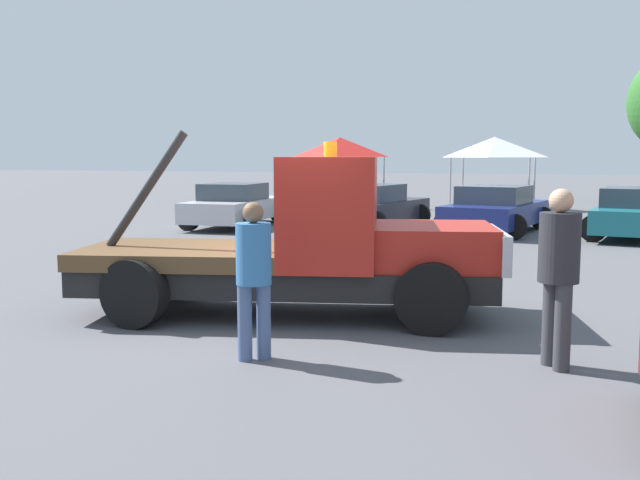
% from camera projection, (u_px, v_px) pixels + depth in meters
% --- Properties ---
extents(ground_plane, '(160.00, 160.00, 0.00)m').
position_uv_depth(ground_plane, '(286.00, 314.00, 9.78)').
color(ground_plane, '#545459').
extents(tow_truck, '(5.93, 3.27, 2.51)m').
position_uv_depth(tow_truck, '(311.00, 248.00, 9.64)').
color(tow_truck, black).
rests_on(tow_truck, ground).
extents(person_near_truck, '(0.41, 0.41, 1.84)m').
position_uv_depth(person_near_truck, '(559.00, 265.00, 7.19)').
color(person_near_truck, '#38383D').
rests_on(person_near_truck, ground).
extents(person_at_hood, '(0.37, 0.37, 1.69)m').
position_uv_depth(person_at_hood, '(254.00, 269.00, 7.50)').
color(person_at_hood, '#475B84').
rests_on(person_at_hood, ground).
extents(parked_car_silver, '(2.65, 4.74, 1.34)m').
position_uv_depth(parked_car_silver, '(236.00, 206.00, 21.91)').
color(parked_car_silver, '#B7B7BC').
rests_on(parked_car_silver, ground).
extents(parked_car_charcoal, '(2.87, 4.95, 1.34)m').
position_uv_depth(parked_car_charcoal, '(372.00, 207.00, 21.09)').
color(parked_car_charcoal, '#2D2D33').
rests_on(parked_car_charcoal, ground).
extents(parked_car_navy, '(3.01, 4.79, 1.34)m').
position_uv_depth(parked_car_navy, '(496.00, 210.00, 20.15)').
color(parked_car_navy, navy).
rests_on(parked_car_navy, ground).
extents(parked_car_teal, '(2.81, 4.89, 1.34)m').
position_uv_depth(parked_car_teal, '(636.00, 213.00, 18.93)').
color(parked_car_teal, '#196670').
rests_on(parked_car_teal, ground).
extents(canopy_tent_red, '(3.11, 3.11, 2.95)m').
position_uv_depth(canopy_tent_red, '(340.00, 147.00, 30.05)').
color(canopy_tent_red, '#9E9EA3').
rests_on(canopy_tent_red, ground).
extents(canopy_tent_white, '(3.08, 3.08, 2.93)m').
position_uv_depth(canopy_tent_white, '(495.00, 147.00, 28.94)').
color(canopy_tent_white, '#9E9EA3').
rests_on(canopy_tent_white, ground).
extents(traffic_cone, '(0.40, 0.40, 0.55)m').
position_uv_depth(traffic_cone, '(290.00, 264.00, 12.71)').
color(traffic_cone, black).
rests_on(traffic_cone, ground).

